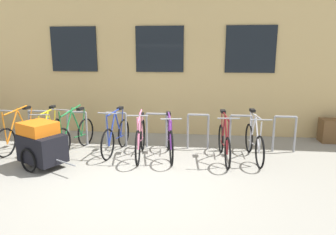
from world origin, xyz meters
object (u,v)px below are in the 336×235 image
Objects in this scene: bicycle_pink at (140,139)px; bicycle_green at (74,135)px; bicycle_silver at (254,142)px; bicycle_orange at (20,134)px; bicycle_blue at (116,136)px; bicycle_purple at (170,139)px; bicycle_maroon at (224,143)px; bicycle_yellow at (49,135)px; bike_trailer at (41,144)px; planter_box at (334,131)px.

bicycle_green is at bearing 172.90° from bicycle_pink.
bicycle_silver is 1.01× the size of bicycle_orange.
bicycle_blue is 0.99× the size of bicycle_green.
bicycle_purple is at bearing 9.28° from bicycle_pink.
bicycle_purple is at bearing -2.45° from bicycle_green.
bicycle_orange is (-4.77, 0.15, -0.00)m from bicycle_maroon.
bicycle_blue is 1.63m from bicycle_yellow.
bicycle_yellow is 1.01× the size of bicycle_silver.
bicycle_silver is 5.43m from bicycle_orange.
bicycle_orange is (-3.57, 0.06, -0.02)m from bicycle_purple.
bicycle_yellow is at bearing 5.51° from bicycle_orange.
bicycle_blue is 2.32m from bicycle_orange.
bicycle_yellow is (-1.63, 0.01, -0.01)m from bicycle_blue.
bicycle_pink is (-1.84, -0.01, 0.02)m from bicycle_maroon.
planter_box is (6.62, 2.47, -0.19)m from bike_trailer.
bicycle_pink reaches higher than bike_trailer.
bicycle_blue is at bearing 175.05° from bicycle_maroon.
bicycle_orange is 1.32m from bicycle_green.
bicycle_blue reaches higher than bike_trailer.
bicycle_maroon is at bearing -4.95° from bicycle_blue.
bicycle_maroon is 3.34m from planter_box.
bicycle_maroon is 1.02× the size of bicycle_blue.
bicycle_silver is at bearing 3.02° from bicycle_pink.
bicycle_purple is 2.26m from bicycle_green.
bike_trailer is (-4.36, -0.97, 0.11)m from bicycle_silver.
bicycle_maroon is 2.46m from bicycle_blue.
bicycle_blue is at bearing -165.25° from planter_box.
bicycle_maroon is 2.43× the size of planter_box.
bicycle_yellow is 2.26m from bicycle_pink.
bicycle_orange is at bearing 176.76° from bicycle_pink.
bicycle_silver reaches higher than bicycle_purple.
bicycle_blue is 1.00× the size of bicycle_orange.
bicycle_blue is at bearing -0.24° from bicycle_yellow.
bicycle_blue reaches higher than planter_box.
bicycle_purple is 1.85m from bicycle_silver.
bicycle_purple is at bearing -2.55° from bicycle_yellow.
bicycle_orange reaches higher than bicycle_yellow.
bicycle_blue is at bearing 178.26° from bicycle_silver.
bicycle_green is at bearing 1.52° from bicycle_orange.
bicycle_pink is (2.24, -0.23, 0.03)m from bicycle_yellow.
planter_box is at bearing 11.37° from bicycle_yellow.
bicycle_blue is 0.66m from bicycle_pink.
bicycle_silver is (0.65, 0.12, 0.00)m from bicycle_maroon.
bicycle_green is (-2.26, 0.10, -0.01)m from bicycle_purple.
bicycle_green is 1.07m from bike_trailer.
bicycle_silver is 2.72m from planter_box.
bicycle_orange reaches higher than bicycle_silver.
bicycle_maroon is at bearing 12.88° from bike_trailer.
bicycle_orange is 0.95× the size of bicycle_pink.
bicycle_green reaches higher than bicycle_orange.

